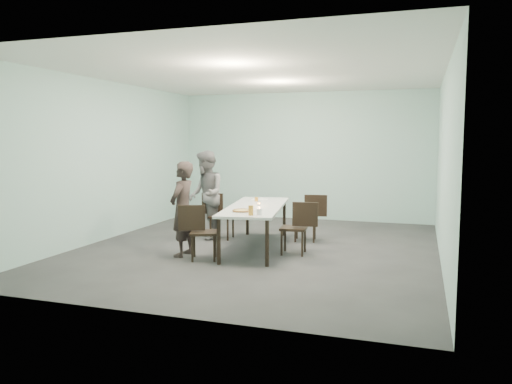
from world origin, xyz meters
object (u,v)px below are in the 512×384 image
(amber_tumbler, at_px, (256,199))
(diner_near, at_px, (183,209))
(chair_near_left, at_px, (199,228))
(chair_far_left, at_px, (218,212))
(beer_glass, at_px, (251,210))
(table, at_px, (256,209))
(side_plate, at_px, (258,211))
(chair_far_right, at_px, (310,214))
(chair_near_right, at_px, (298,224))
(tealight, at_px, (259,205))
(pizza, at_px, (242,211))
(water_tumbler, at_px, (259,212))
(diner_far, at_px, (206,195))

(amber_tumbler, bearing_deg, diner_near, -117.03)
(chair_near_left, relative_size, chair_far_left, 1.00)
(diner_near, xyz_separation_m, beer_glass, (1.23, -0.16, 0.05))
(table, distance_m, side_plate, 0.64)
(chair_near_left, height_order, beer_glass, beer_glass)
(chair_far_right, height_order, amber_tumbler, chair_far_right)
(chair_near_left, distance_m, chair_near_right, 1.65)
(table, bearing_deg, tealight, 9.79)
(chair_far_left, bearing_deg, side_plate, -48.81)
(chair_far_left, relative_size, pizza, 2.56)
(chair_far_left, bearing_deg, table, -35.84)
(chair_far_left, height_order, water_tumbler, chair_far_left)
(chair_near_left, relative_size, water_tumbler, 9.67)
(chair_near_left, bearing_deg, pizza, 3.45)
(table, relative_size, amber_tumbler, 33.87)
(chair_far_left, height_order, beer_glass, beer_glass)
(chair_near_left, bearing_deg, chair_near_right, 11.62)
(diner_far, bearing_deg, chair_far_left, 79.38)
(diner_near, distance_m, amber_tumbler, 1.68)
(beer_glass, bearing_deg, chair_near_left, 179.90)
(water_tumbler, height_order, tealight, water_tumbler)
(diner_far, distance_m, beer_glass, 2.17)
(diner_near, relative_size, water_tumbler, 17.16)
(chair_near_left, height_order, chair_far_left, same)
(tealight, bearing_deg, water_tumbler, -71.74)
(chair_near_left, xyz_separation_m, water_tumbler, (0.97, 0.08, 0.29))
(diner_far, xyz_separation_m, tealight, (1.23, -0.52, -0.07))
(diner_far, xyz_separation_m, side_plate, (1.41, -1.12, -0.09))
(chair_near_right, relative_size, amber_tumbler, 10.88)
(chair_near_right, height_order, amber_tumbler, chair_near_right)
(table, xyz_separation_m, chair_far_left, (-0.97, 0.61, -0.19))
(amber_tumbler, bearing_deg, chair_far_right, 19.83)
(pizza, bearing_deg, amber_tumbler, 99.08)
(table, xyz_separation_m, chair_near_left, (-0.59, -1.07, -0.19))
(pizza, bearing_deg, chair_far_right, 67.35)
(diner_far, bearing_deg, chair_near_right, 38.65)
(chair_far_left, height_order, chair_far_right, same)
(pizza, relative_size, amber_tumbler, 4.25)
(chair_far_right, xyz_separation_m, diner_far, (-1.94, -0.39, 0.34))
(chair_near_left, xyz_separation_m, chair_far_left, (-0.38, 1.68, 0.00))
(chair_near_left, distance_m, beer_glass, 0.93)
(pizza, bearing_deg, diner_far, 132.61)
(diner_near, bearing_deg, diner_far, -168.74)
(diner_near, relative_size, side_plate, 8.58)
(pizza, height_order, water_tumbler, water_tumbler)
(chair_near_right, relative_size, beer_glass, 5.80)
(diner_near, xyz_separation_m, side_plate, (1.17, 0.32, -0.02))
(chair_near_right, xyz_separation_m, amber_tumbler, (-0.99, 0.79, 0.29))
(table, height_order, diner_far, diner_far)
(diner_near, bearing_deg, chair_near_left, 68.42)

